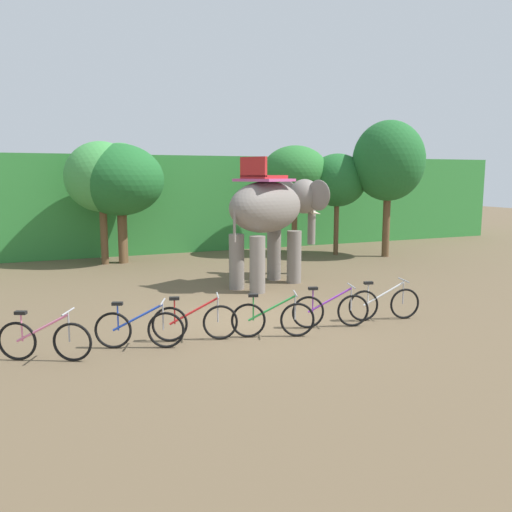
# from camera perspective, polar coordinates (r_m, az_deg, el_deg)

# --- Properties ---
(ground_plane) EXTENTS (80.00, 80.00, 0.00)m
(ground_plane) POSITION_cam_1_polar(r_m,az_deg,el_deg) (12.09, -0.19, -6.90)
(ground_plane) COLOR brown
(foliage_hedge) EXTENTS (36.00, 6.00, 4.09)m
(foliage_hedge) POSITION_cam_1_polar(r_m,az_deg,el_deg) (25.02, -12.54, 5.75)
(foliage_hedge) COLOR #338438
(foliage_hedge) RESTS_ON ground
(tree_center_left) EXTENTS (2.63, 2.63, 4.49)m
(tree_center_left) POSITION_cam_1_polar(r_m,az_deg,el_deg) (20.07, -16.44, 8.20)
(tree_center_left) COLOR brown
(tree_center_left) RESTS_ON ground
(tree_center_right) EXTENTS (3.24, 3.24, 4.42)m
(tree_center_right) POSITION_cam_1_polar(r_m,az_deg,el_deg) (20.10, -14.61, 7.99)
(tree_center_right) COLOR brown
(tree_center_right) RESTS_ON ground
(tree_far_right) EXTENTS (2.35, 2.35, 4.45)m
(tree_far_right) POSITION_cam_1_polar(r_m,az_deg,el_deg) (20.20, -14.48, 8.24)
(tree_far_right) COLOR brown
(tree_far_right) RESTS_ON ground
(tree_far_left) EXTENTS (2.71, 2.71, 4.47)m
(tree_far_left) POSITION_cam_1_polar(r_m,az_deg,el_deg) (21.74, 4.26, 9.02)
(tree_far_left) COLOR brown
(tree_far_left) RESTS_ON ground
(tree_center) EXTENTS (2.36, 2.36, 4.15)m
(tree_center) POSITION_cam_1_polar(r_m,az_deg,el_deg) (21.90, 8.82, 8.11)
(tree_center) COLOR brown
(tree_center) RESTS_ON ground
(tree_right) EXTENTS (2.84, 2.84, 5.42)m
(tree_right) POSITION_cam_1_polar(r_m,az_deg,el_deg) (21.76, 14.21, 9.94)
(tree_right) COLOR brown
(tree_right) RESTS_ON ground
(elephant) EXTENTS (4.10, 3.14, 3.78)m
(elephant) POSITION_cam_1_polar(r_m,az_deg,el_deg) (15.68, 1.89, 4.87)
(elephant) COLOR slate
(elephant) RESTS_ON ground
(bike_pink) EXTENTS (1.56, 0.83, 0.92)m
(bike_pink) POSITION_cam_1_polar(r_m,az_deg,el_deg) (10.10, -22.02, -8.45)
(bike_pink) COLOR black
(bike_pink) RESTS_ON ground
(bike_blue) EXTENTS (1.61, 0.75, 0.92)m
(bike_blue) POSITION_cam_1_polar(r_m,az_deg,el_deg) (10.28, -12.57, -7.71)
(bike_blue) COLOR black
(bike_blue) RESTS_ON ground
(bike_red) EXTENTS (1.66, 0.62, 0.92)m
(bike_red) POSITION_cam_1_polar(r_m,az_deg,el_deg) (10.56, -6.65, -7.12)
(bike_red) COLOR black
(bike_red) RESTS_ON ground
(bike_green) EXTENTS (1.63, 0.71, 0.92)m
(bike_green) POSITION_cam_1_polar(r_m,az_deg,el_deg) (10.72, 1.83, -6.82)
(bike_green) COLOR black
(bike_green) RESTS_ON ground
(bike_purple) EXTENTS (1.66, 0.62, 0.92)m
(bike_purple) POSITION_cam_1_polar(r_m,az_deg,el_deg) (11.49, 8.10, -5.83)
(bike_purple) COLOR black
(bike_purple) RESTS_ON ground
(bike_white) EXTENTS (1.68, 0.56, 0.92)m
(bike_white) POSITION_cam_1_polar(r_m,az_deg,el_deg) (12.30, 13.75, -5.02)
(bike_white) COLOR black
(bike_white) RESTS_ON ground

